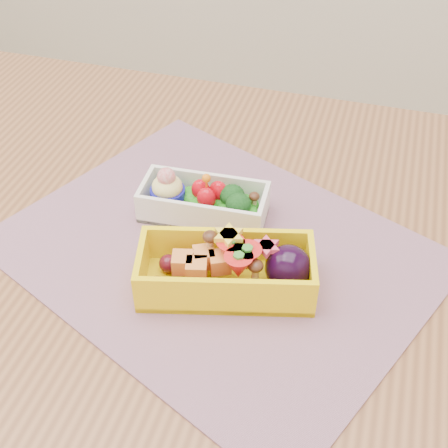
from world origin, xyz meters
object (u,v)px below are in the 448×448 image
(placemat, at_px, (216,252))
(bento_yellow, at_px, (230,269))
(bento_white, at_px, (203,201))
(table, at_px, (188,320))

(placemat, relative_size, bento_yellow, 2.32)
(bento_white, bearing_deg, bento_yellow, -61.88)
(table, distance_m, placemat, 0.11)
(placemat, bearing_deg, bento_yellow, -58.18)
(table, height_order, placemat, placemat)
(placemat, height_order, bento_yellow, bento_yellow)
(bento_white, bearing_deg, placemat, -62.36)
(table, relative_size, bento_yellow, 6.23)
(table, distance_m, bento_white, 0.14)
(table, xyz_separation_m, placemat, (0.03, 0.02, 0.10))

